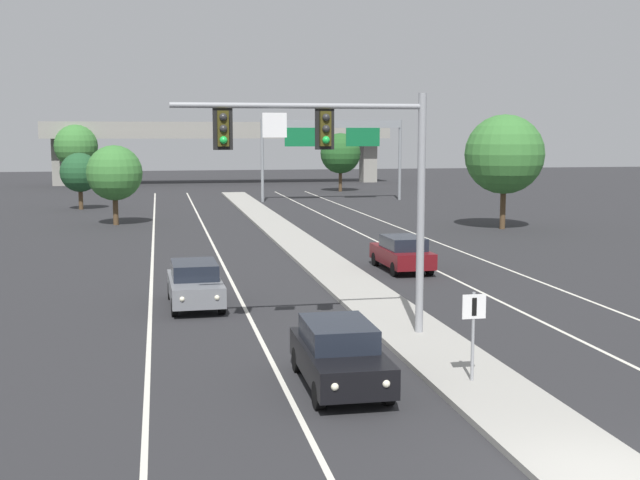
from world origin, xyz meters
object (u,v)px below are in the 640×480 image
object	(u,v)px
car_oncoming_black	(339,354)
highway_sign_gantry	(332,134)
car_receding_darkred	(402,253)
tree_far_right_b	(504,154)
tree_far_left_b	(76,146)
median_sign_post	(473,323)
car_oncoming_grey	(195,284)
overhead_signal_mast	(343,162)
tree_far_left_c	(114,173)
tree_far_right_c	(340,153)
tree_far_left_a	(80,173)

from	to	relation	value
car_oncoming_black	highway_sign_gantry	size ratio (longest dim) A/B	0.34
car_receding_darkred	tree_far_right_b	size ratio (longest dim) A/B	0.61
car_receding_darkred	tree_far_left_b	size ratio (longest dim) A/B	0.62
tree_far_left_b	car_oncoming_black	bearing A→B (deg)	-80.46
median_sign_post	tree_far_left_b	size ratio (longest dim) A/B	0.30
car_oncoming_black	car_oncoming_grey	world-z (taller)	same
median_sign_post	tree_far_right_b	size ratio (longest dim) A/B	0.30
overhead_signal_mast	car_receding_darkred	size ratio (longest dim) A/B	1.66
highway_sign_gantry	tree_far_right_b	bearing A→B (deg)	-75.71
overhead_signal_mast	tree_far_right_b	world-z (taller)	tree_far_right_b
car_receding_darkred	tree_far_left_b	world-z (taller)	tree_far_left_b
tree_far_left_c	tree_far_right_c	bearing A→B (deg)	52.90
median_sign_post	tree_far_left_c	bearing A→B (deg)	104.92
tree_far_right_c	median_sign_post	bearing A→B (deg)	-99.91
overhead_signal_mast	tree_far_left_c	xyz separation A→B (m)	(-8.24, 33.84, -1.80)
highway_sign_gantry	tree_far_right_c	size ratio (longest dim) A/B	2.11
overhead_signal_mast	car_receding_darkred	xyz separation A→B (m)	(5.43, 11.86, -4.52)
tree_far_left_a	tree_far_right_b	size ratio (longest dim) A/B	0.63
tree_far_left_c	tree_far_right_b	size ratio (longest dim) A/B	0.73
median_sign_post	tree_far_left_c	world-z (taller)	tree_far_left_c
overhead_signal_mast	tree_far_right_b	xyz separation A→B (m)	(16.69, 26.48, -0.48)
car_oncoming_black	tree_far_left_a	size ratio (longest dim) A/B	0.96
tree_far_left_c	tree_far_left_a	world-z (taller)	tree_far_left_c
car_oncoming_grey	tree_far_right_b	world-z (taller)	tree_far_right_b
highway_sign_gantry	tree_far_right_b	world-z (taller)	highway_sign_gantry
highway_sign_gantry	median_sign_post	bearing A→B (deg)	-98.53
highway_sign_gantry	car_receding_darkred	bearing A→B (deg)	-97.39
tree_far_left_c	car_oncoming_black	bearing A→B (deg)	-79.39
car_oncoming_grey	median_sign_post	bearing A→B (deg)	-60.23
highway_sign_gantry	tree_far_left_c	bearing A→B (deg)	-137.79
highway_sign_gantry	tree_far_left_a	bearing A→B (deg)	-168.64
overhead_signal_mast	tree_far_right_b	size ratio (longest dim) A/B	1.00
tree_far_right_b	tree_far_left_b	size ratio (longest dim) A/B	1.02
tree_far_left_c	car_receding_darkred	bearing A→B (deg)	-58.11
car_oncoming_grey	tree_far_right_b	size ratio (longest dim) A/B	0.61
highway_sign_gantry	tree_far_left_a	world-z (taller)	highway_sign_gantry
car_receding_darkred	tree_far_left_c	size ratio (longest dim) A/B	0.83
car_oncoming_grey	highway_sign_gantry	size ratio (longest dim) A/B	0.34
car_oncoming_grey	tree_far_left_c	xyz separation A→B (m)	(-4.12, 27.96, 2.72)
highway_sign_gantry	tree_far_left_b	world-z (taller)	highway_sign_gantry
tree_far_right_b	median_sign_post	bearing A→B (deg)	-114.84
car_oncoming_grey	tree_far_right_b	distance (m)	29.57
car_oncoming_black	car_receding_darkred	size ratio (longest dim) A/B	1.00
tree_far_right_c	tree_far_left_b	bearing A→B (deg)	154.72
car_receding_darkred	highway_sign_gantry	world-z (taller)	highway_sign_gantry
median_sign_post	car_receding_darkred	bearing A→B (deg)	78.86
tree_far_left_c	tree_far_left_a	xyz separation A→B (m)	(-3.40, 12.55, -0.50)
median_sign_post	tree_far_left_a	world-z (taller)	tree_far_left_a
tree_far_right_c	tree_far_left_a	distance (m)	30.79
overhead_signal_mast	car_oncoming_black	world-z (taller)	overhead_signal_mast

